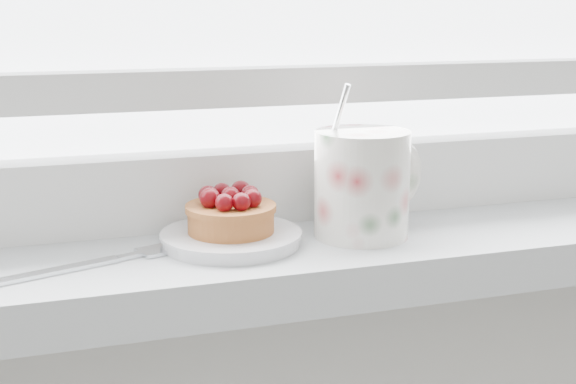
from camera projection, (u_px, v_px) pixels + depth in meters
name	position (u px, v px, depth m)	size (l,w,h in m)	color
saucer	(231.00, 238.00, 0.70)	(0.12, 0.12, 0.01)	silver
raspberry_tart	(231.00, 212.00, 0.70)	(0.08, 0.08, 0.04)	#934D20
floral_mug	(364.00, 181.00, 0.72)	(0.13, 0.11, 0.14)	white
fork	(97.00, 263.00, 0.65)	(0.20, 0.09, 0.00)	silver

